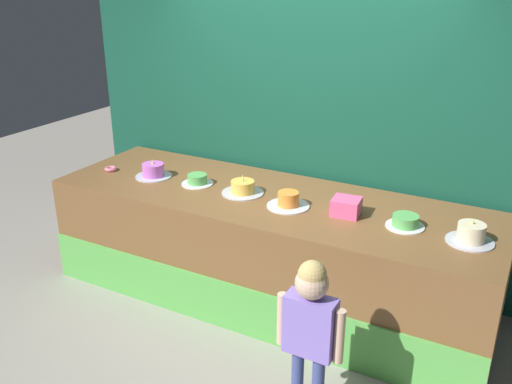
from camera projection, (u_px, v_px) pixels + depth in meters
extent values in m
plane|color=gray|center=(235.00, 330.00, 4.20)|extent=(12.00, 12.00, 0.00)
cube|color=brown|center=(269.00, 247.00, 4.49)|extent=(3.54, 1.12, 0.90)
cube|color=#59B24C|center=(233.00, 308.00, 4.11)|extent=(3.54, 0.02, 0.40)
cube|color=#144C38|center=(305.00, 120.00, 4.68)|extent=(4.30, 0.08, 2.72)
cylinder|color=#3F4C8C|center=(297.00, 381.00, 3.33)|extent=(0.07, 0.07, 0.48)
cube|color=#8C72D8|center=(310.00, 325.00, 3.14)|extent=(0.30, 0.13, 0.37)
cylinder|color=beige|center=(282.00, 319.00, 3.23)|extent=(0.06, 0.06, 0.34)
cylinder|color=beige|center=(339.00, 337.00, 3.07)|extent=(0.06, 0.06, 0.34)
sphere|color=beige|center=(312.00, 283.00, 3.04)|extent=(0.19, 0.19, 0.19)
sphere|color=tan|center=(312.00, 275.00, 3.02)|extent=(0.16, 0.16, 0.16)
cube|color=#F55993|center=(346.00, 207.00, 3.98)|extent=(0.21, 0.20, 0.12)
torus|color=pink|center=(111.00, 169.00, 4.87)|extent=(0.11, 0.11, 0.03)
cylinder|color=silver|center=(154.00, 176.00, 4.73)|extent=(0.31, 0.31, 0.01)
cylinder|color=#CC66D8|center=(153.00, 170.00, 4.71)|extent=(0.18, 0.18, 0.11)
cone|color=#F2E566|center=(153.00, 162.00, 4.68)|extent=(0.02, 0.02, 0.04)
cylinder|color=white|center=(197.00, 184.00, 4.57)|extent=(0.26, 0.26, 0.01)
cylinder|color=#59B259|center=(197.00, 179.00, 4.55)|extent=(0.16, 0.16, 0.07)
cylinder|color=silver|center=(243.00, 193.00, 4.38)|extent=(0.33, 0.33, 0.01)
cylinder|color=#F2BF4C|center=(243.00, 187.00, 4.36)|extent=(0.19, 0.19, 0.09)
cone|color=#F2E566|center=(243.00, 177.00, 4.33)|extent=(0.02, 0.02, 0.06)
cylinder|color=silver|center=(288.00, 206.00, 4.14)|extent=(0.32, 0.32, 0.01)
cylinder|color=orange|center=(288.00, 199.00, 4.11)|extent=(0.16, 0.16, 0.11)
cylinder|color=white|center=(405.00, 226.00, 3.81)|extent=(0.27, 0.27, 0.01)
cylinder|color=#59B259|center=(405.00, 220.00, 3.79)|extent=(0.18, 0.18, 0.08)
cylinder|color=silver|center=(470.00, 241.00, 3.59)|extent=(0.31, 0.31, 0.01)
cylinder|color=beige|center=(471.00, 232.00, 3.57)|extent=(0.18, 0.18, 0.12)
cone|color=#F2E566|center=(473.00, 222.00, 3.54)|extent=(0.02, 0.02, 0.04)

